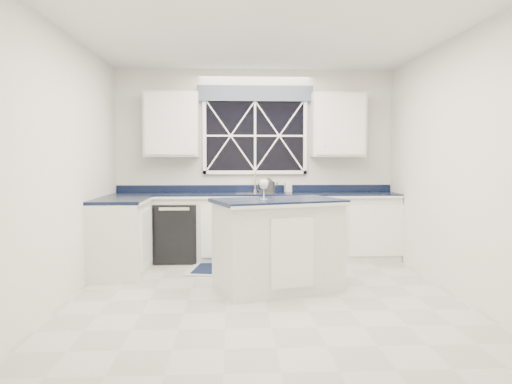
{
  "coord_description": "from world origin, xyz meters",
  "views": [
    {
      "loc": [
        -0.33,
        -4.99,
        1.44
      ],
      "look_at": [
        -0.07,
        0.4,
        1.07
      ],
      "focal_mm": 35.0,
      "sensor_mm": 36.0,
      "label": 1
    }
  ],
  "objects": [
    {
      "name": "ground",
      "position": [
        0.0,
        0.0,
        0.0
      ],
      "size": [
        4.5,
        4.5,
        0.0
      ],
      "primitive_type": "plane",
      "color": "#B6B6B1",
      "rests_on": "ground"
    },
    {
      "name": "back_wall",
      "position": [
        0.0,
        2.25,
        1.35
      ],
      "size": [
        4.0,
        0.1,
        2.7
      ],
      "primitive_type": "cube",
      "color": "silver",
      "rests_on": "ground"
    },
    {
      "name": "base_cabinets",
      "position": [
        -0.33,
        1.78,
        0.45
      ],
      "size": [
        3.99,
        1.6,
        0.9
      ],
      "color": "silver",
      "rests_on": "ground"
    },
    {
      "name": "countertop",
      "position": [
        0.0,
        1.95,
        0.92
      ],
      "size": [
        3.98,
        0.64,
        0.04
      ],
      "primitive_type": "cube",
      "color": "black",
      "rests_on": "base_cabinets"
    },
    {
      "name": "dishwasher",
      "position": [
        -1.1,
        1.95,
        0.41
      ],
      "size": [
        0.6,
        0.58,
        0.82
      ],
      "primitive_type": "cube",
      "color": "black",
      "rests_on": "ground"
    },
    {
      "name": "window",
      "position": [
        0.0,
        2.2,
        1.83
      ],
      "size": [
        1.65,
        0.09,
        1.26
      ],
      "color": "black",
      "rests_on": "ground"
    },
    {
      "name": "upper_cabinets",
      "position": [
        0.0,
        2.08,
        1.9
      ],
      "size": [
        3.1,
        0.34,
        0.9
      ],
      "color": "silver",
      "rests_on": "ground"
    },
    {
      "name": "faucet",
      "position": [
        0.0,
        2.14,
        1.1
      ],
      "size": [
        0.05,
        0.2,
        0.3
      ],
      "color": "silver",
      "rests_on": "countertop"
    },
    {
      "name": "island",
      "position": [
        0.16,
        0.35,
        0.5
      ],
      "size": [
        1.51,
        1.18,
        0.99
      ],
      "rotation": [
        0.0,
        0.0,
        0.32
      ],
      "color": "silver",
      "rests_on": "ground"
    },
    {
      "name": "rug",
      "position": [
        -0.2,
        1.31,
        0.01
      ],
      "size": [
        1.47,
        1.03,
        0.02
      ],
      "rotation": [
        0.0,
        0.0,
        -0.16
      ],
      "color": "#A5A4A0",
      "rests_on": "ground"
    },
    {
      "name": "kettle",
      "position": [
        0.17,
        1.93,
        1.05
      ],
      "size": [
        0.31,
        0.24,
        0.23
      ],
      "rotation": [
        0.0,
        0.0,
        0.3
      ],
      "color": "#303033",
      "rests_on": "countertop"
    },
    {
      "name": "wine_glass",
      "position": [
        0.01,
        0.32,
        1.15
      ],
      "size": [
        0.1,
        0.1,
        0.23
      ],
      "color": "white",
      "rests_on": "island"
    },
    {
      "name": "soap_bottle",
      "position": [
        0.47,
        2.14,
        1.04
      ],
      "size": [
        0.11,
        0.11,
        0.2
      ],
      "primitive_type": "imported",
      "rotation": [
        0.0,
        0.0,
        0.21
      ],
      "color": "silver",
      "rests_on": "countertop"
    }
  ]
}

